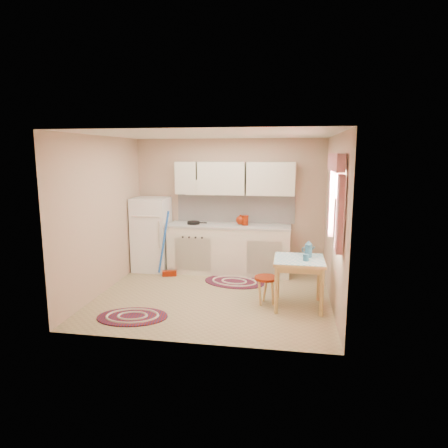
{
  "coord_description": "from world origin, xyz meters",
  "views": [
    {
      "loc": [
        1.15,
        -5.9,
        2.23
      ],
      "look_at": [
        0.13,
        0.25,
        1.12
      ],
      "focal_mm": 32.0,
      "sensor_mm": 36.0,
      "label": 1
    }
  ],
  "objects_px": {
    "fridge": "(152,234)",
    "table": "(298,283)",
    "stool": "(266,290)",
    "base_cabinets": "(229,250)"
  },
  "relations": [
    {
      "from": "fridge",
      "to": "stool",
      "type": "height_order",
      "value": "fridge"
    },
    {
      "from": "stool",
      "to": "base_cabinets",
      "type": "bearing_deg",
      "value": 117.83
    },
    {
      "from": "fridge",
      "to": "base_cabinets",
      "type": "bearing_deg",
      "value": 1.92
    },
    {
      "from": "base_cabinets",
      "to": "fridge",
      "type": "bearing_deg",
      "value": -178.08
    },
    {
      "from": "base_cabinets",
      "to": "stool",
      "type": "distance_m",
      "value": 1.7
    },
    {
      "from": "fridge",
      "to": "stool",
      "type": "distance_m",
      "value": 2.74
    },
    {
      "from": "base_cabinets",
      "to": "table",
      "type": "xyz_separation_m",
      "value": [
        1.26,
        -1.51,
        -0.08
      ]
    },
    {
      "from": "table",
      "to": "stool",
      "type": "xyz_separation_m",
      "value": [
        -0.47,
        0.03,
        -0.15
      ]
    },
    {
      "from": "table",
      "to": "stool",
      "type": "distance_m",
      "value": 0.5
    },
    {
      "from": "fridge",
      "to": "table",
      "type": "height_order",
      "value": "fridge"
    }
  ]
}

